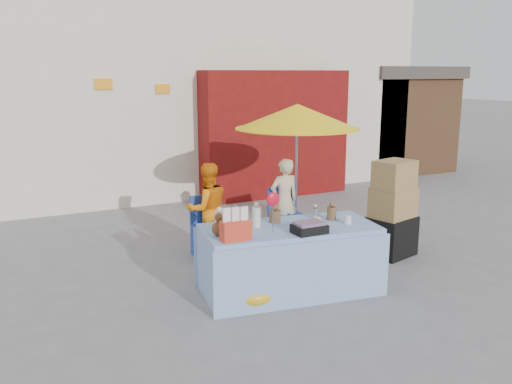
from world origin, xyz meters
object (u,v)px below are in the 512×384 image
market_table (289,258)px  vendor_orange (208,209)px  umbrella (297,117)px  vendor_beige (284,200)px  chair_right (288,227)px  chair_left (212,238)px  box_stack (392,212)px

market_table → vendor_orange: bearing=109.5°
umbrella → vendor_orange: bearing=-174.5°
vendor_orange → vendor_beige: 1.25m
chair_right → vendor_beige: bearing=89.7°
vendor_orange → umbrella: size_ratio=0.63×
market_table → chair_left: (-0.34, 1.60, -0.16)m
chair_left → chair_right: (1.25, 0.00, 0.00)m
chair_right → vendor_beige: size_ratio=0.66×
market_table → vendor_orange: (-0.34, 1.73, 0.25)m
market_table → vendor_beige: size_ratio=1.70×
chair_left → box_stack: (2.30, -1.12, 0.38)m
market_table → vendor_orange: size_ratio=1.67×
box_stack → chair_right: bearing=133.1°
umbrella → box_stack: (0.75, -1.40, -1.26)m
umbrella → vendor_beige: bearing=-153.4°
chair_left → vendor_beige: size_ratio=0.66×
market_table → chair_right: 1.85m
vendor_orange → vendor_beige: bearing=179.8°
market_table → umbrella: umbrella is taller
chair_left → box_stack: bearing=-26.2°
umbrella → box_stack: size_ratio=1.52×
vendor_beige → box_stack: box_stack is taller
market_table → umbrella: bearing=65.7°
vendor_beige → vendor_orange: bearing=-0.2°
vendor_beige → umbrella: size_ratio=0.62×
chair_right → vendor_orange: 1.32m
vendor_orange → vendor_beige: size_ratio=1.02×
market_table → box_stack: box_stack is taller
umbrella → box_stack: 2.03m
vendor_orange → box_stack: bearing=151.2°
market_table → vendor_beige: vendor_beige is taller
chair_left → chair_right: 1.25m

